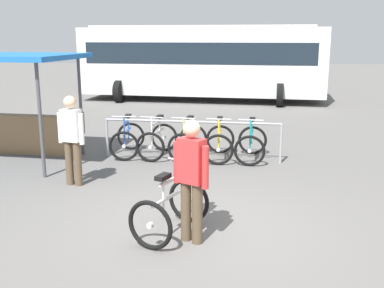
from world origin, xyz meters
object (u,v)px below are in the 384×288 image
person_with_featured_bike (192,176)px  featured_bicycle (175,198)px  racked_bike_yellow (219,143)px  market_stall (13,96)px  racked_bike_white (157,140)px  pedestrian_with_backpack (72,135)px  racked_bike_lime (188,141)px  racked_bike_blue (127,139)px  bus_distant (202,59)px  racked_bike_teal (251,144)px

person_with_featured_bike → featured_bicycle: bearing=128.6°
racked_bike_yellow → market_stall: market_stall is taller
featured_bicycle → racked_bike_yellow: bearing=81.3°
market_stall → racked_bike_white: bearing=5.9°
pedestrian_with_backpack → racked_bike_lime: bearing=46.7°
racked_bike_blue → featured_bicycle: bearing=-70.2°
pedestrian_with_backpack → bus_distant: size_ratio=0.16×
person_with_featured_bike → market_stall: market_stall is taller
featured_bicycle → person_with_featured_bike: bearing=-51.4°
racked_bike_blue → pedestrian_with_backpack: bearing=-104.0°
featured_bicycle → pedestrian_with_backpack: pedestrian_with_backpack is taller
racked_bike_lime → racked_bike_yellow: bearing=-5.3°
racked_bike_yellow → pedestrian_with_backpack: pedestrian_with_backpack is taller
racked_bike_white → person_with_featured_bike: size_ratio=0.73×
racked_bike_blue → racked_bike_teal: (2.79, -0.26, 0.00)m
featured_bicycle → racked_bike_teal: bearing=71.5°
racked_bike_teal → bus_distant: (-1.45, 9.58, 1.37)m
racked_bike_white → racked_bike_teal: same height
racked_bike_yellow → bus_distant: (-0.75, 9.51, 1.37)m
pedestrian_with_backpack → market_stall: size_ratio=0.49×
racked_bike_yellow → pedestrian_with_backpack: 3.35m
market_stall → racked_bike_teal: bearing=1.4°
featured_bicycle → racked_bike_white: bearing=101.0°
racked_bike_white → racked_bike_teal: size_ratio=1.03×
racked_bike_white → pedestrian_with_backpack: 2.52m
racked_bike_yellow → person_with_featured_bike: 4.30m
racked_bike_yellow → market_stall: bearing=-177.6°
racked_bike_lime → featured_bicycle: featured_bicycle is taller
racked_bike_white → bus_distant: size_ratio=0.12×
racked_bike_lime → featured_bicycle: (0.10, -4.01, 0.12)m
racked_bike_white → featured_bicycle: (0.79, -4.07, 0.12)m
racked_bike_teal → featured_bicycle: size_ratio=0.92×
racked_bike_teal → featured_bicycle: featured_bicycle is taller
racked_bike_lime → person_with_featured_bike: bearing=-85.5°
featured_bicycle → pedestrian_with_backpack: 2.86m
racked_bike_teal → market_stall: market_stall is taller
racked_bike_blue → bus_distant: bus_distant is taller
racked_bike_white → featured_bicycle: size_ratio=0.95×
person_with_featured_bike → market_stall: 5.82m
racked_bike_white → bus_distant: 9.50m
featured_bicycle → bus_distant: (-0.15, 13.45, 1.25)m
racked_bike_lime → market_stall: 3.94m
racked_bike_white → racked_bike_lime: 0.70m
featured_bicycle → racked_bike_lime: bearing=91.4°
racked_bike_blue → featured_bicycle: featured_bicycle is taller
racked_bike_lime → racked_bike_yellow: (0.70, -0.06, 0.00)m
pedestrian_with_backpack → racked_bike_white: bearing=59.6°
racked_bike_teal → pedestrian_with_backpack: size_ratio=0.71×
featured_bicycle → pedestrian_with_backpack: (-2.04, 1.95, 0.45)m
racked_bike_lime → featured_bicycle: size_ratio=0.96×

